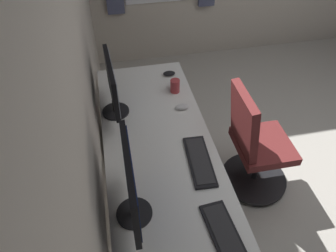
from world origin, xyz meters
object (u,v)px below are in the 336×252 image
at_px(monitor_secondary, 131,185).
at_px(coffee_mug, 175,86).
at_px(keyboard_main, 200,161).
at_px(mouse_main, 182,107).
at_px(monitor_primary, 112,85).
at_px(keyboard_spare, 226,237).
at_px(mouse_spare, 169,73).
at_px(drawer_pedestal, 151,155).
at_px(office_chair, 254,147).

bearing_deg(monitor_secondary, coffee_mug, -23.80).
relative_size(keyboard_main, mouse_main, 4.11).
xyz_separation_m(monitor_primary, keyboard_spare, (-1.12, -0.47, -0.24)).
height_order(monitor_primary, coffee_mug, monitor_primary).
bearing_deg(mouse_spare, drawer_pedestal, 153.61).
relative_size(monitor_secondary, coffee_mug, 4.57).
relative_size(drawer_pedestal, office_chair, 0.72).
distance_m(keyboard_main, coffee_mug, 0.76).
xyz_separation_m(monitor_primary, office_chair, (-0.32, -1.02, -0.52)).
height_order(mouse_spare, coffee_mug, coffee_mug).
xyz_separation_m(mouse_spare, coffee_mug, (-0.23, 0.00, 0.04)).
xyz_separation_m(keyboard_spare, office_chair, (0.80, -0.55, -0.28)).
bearing_deg(mouse_main, keyboard_main, 178.20).
height_order(drawer_pedestal, monitor_secondary, monitor_secondary).
distance_m(drawer_pedestal, coffee_mug, 0.59).
distance_m(mouse_main, mouse_spare, 0.45).
relative_size(keyboard_main, mouse_spare, 4.11).
bearing_deg(drawer_pedestal, keyboard_main, -151.22).
xyz_separation_m(drawer_pedestal, keyboard_spare, (-0.98, -0.24, 0.39)).
xyz_separation_m(monitor_secondary, keyboard_main, (0.29, -0.45, -0.26)).
bearing_deg(office_chair, coffee_mug, 48.31).
height_order(monitor_primary, mouse_main, monitor_primary).
distance_m(monitor_secondary, coffee_mug, 1.16).
relative_size(monitor_secondary, mouse_main, 5.05).
distance_m(monitor_primary, keyboard_spare, 1.24).
bearing_deg(drawer_pedestal, monitor_secondary, 165.10).
bearing_deg(keyboard_spare, office_chair, -34.61).
bearing_deg(mouse_spare, keyboard_spare, 179.28).
height_order(drawer_pedestal, mouse_spare, mouse_spare).
bearing_deg(monitor_primary, mouse_main, -97.15).
xyz_separation_m(monitor_secondary, mouse_spare, (1.27, -0.46, -0.25)).
xyz_separation_m(drawer_pedestal, office_chair, (-0.18, -0.80, 0.11)).
bearing_deg(drawer_pedestal, monitor_primary, 58.43).
distance_m(keyboard_main, office_chair, 0.68).
height_order(mouse_main, office_chair, office_chair).
distance_m(keyboard_spare, mouse_spare, 1.51).
xyz_separation_m(monitor_secondary, office_chair, (0.56, -1.00, -0.54)).
bearing_deg(keyboard_main, monitor_primary, 38.60).
bearing_deg(keyboard_main, drawer_pedestal, 28.78).
bearing_deg(monitor_primary, coffee_mug, -71.79).
relative_size(monitor_primary, monitor_secondary, 0.95).
xyz_separation_m(mouse_main, coffee_mug, (0.22, 0.01, 0.04)).
xyz_separation_m(monitor_secondary, keyboard_spare, (-0.24, -0.44, -0.26)).
relative_size(drawer_pedestal, monitor_primary, 1.39).
relative_size(drawer_pedestal, keyboard_spare, 1.62).
xyz_separation_m(drawer_pedestal, monitor_secondary, (-0.74, 0.20, 0.65)).
relative_size(mouse_main, mouse_spare, 1.00).
relative_size(monitor_primary, mouse_main, 4.81).
bearing_deg(office_chair, drawer_pedestal, 77.28).
height_order(monitor_primary, office_chair, monitor_primary).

